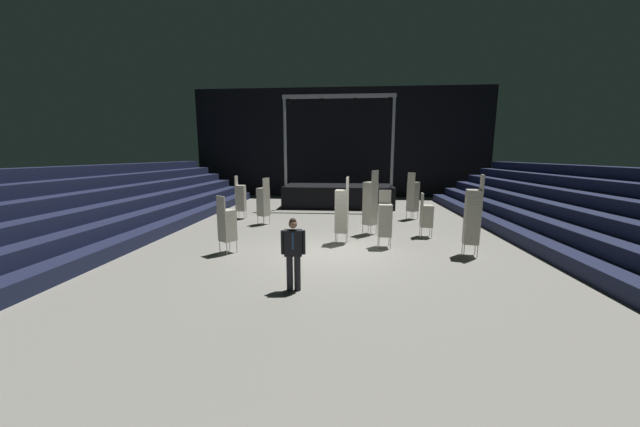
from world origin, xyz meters
The scene contains 15 objects.
ground_plane centered at (0.00, 0.00, -0.05)m, with size 22.00×30.00×0.10m, color gray.
arena_end_wall centered at (0.00, 15.00, 4.00)m, with size 22.00×0.30×8.00m, color black.
bleacher_bank_left centered at (-8.75, 1.00, 1.35)m, with size 4.50×24.00×2.70m.
bleacher_bank_right centered at (8.75, 1.00, 1.35)m, with size 4.50×24.00×2.70m.
stage_riser centered at (0.00, 9.96, 0.74)m, with size 6.56×3.07×6.42m.
man_with_tie centered at (-0.69, -3.03, 0.98)m, with size 0.57×0.27×1.73m.
chair_stack_front_left centered at (3.76, 6.07, 1.15)m, with size 0.62×0.62×2.31m.
chair_stack_front_right centered at (-3.25, 4.27, 1.07)m, with size 0.60×0.60×2.14m.
chair_stack_mid_left centered at (-4.71, 5.50, 1.07)m, with size 0.45×0.45×2.14m.
chair_stack_mid_right centered at (1.45, 2.72, 1.28)m, with size 0.62×0.62×2.56m.
chair_stack_mid_centre centered at (1.82, 0.85, 0.98)m, with size 0.44×0.44×1.96m.
chair_stack_rear_left centered at (-3.30, -0.21, 0.94)m, with size 0.61×0.61×1.88m.
chair_stack_rear_right centered at (3.58, 2.47, 0.86)m, with size 0.46×0.46×1.71m.
chair_stack_rear_centre centered at (0.36, 1.28, 1.19)m, with size 0.49×0.49×2.39m.
chair_stack_aisle_left centered at (4.41, 0.08, 1.28)m, with size 0.51×0.51×2.56m.
Camera 1 is at (0.52, -10.27, 3.15)m, focal length 18.51 mm.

